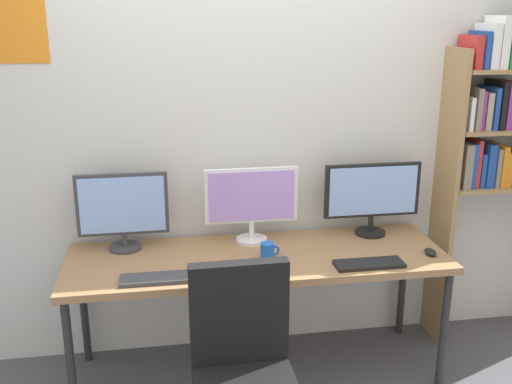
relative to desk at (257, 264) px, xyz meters
The scene contains 10 objects.
wall_back 0.74m from the desk, 90.19° to the left, with size 4.49×0.11×2.60m.
desk is the anchor object (origin of this frame).
bookshelf 1.69m from the desk, ahead, with size 0.83×0.28×2.00m.
monitor_left 0.81m from the desk, 163.63° to the left, with size 0.50×0.18×0.44m.
monitor_center 0.37m from the desk, 90.00° to the left, with size 0.54×0.18×0.44m.
monitor_right 0.81m from the desk, 16.37° to the left, with size 0.58×0.18×0.44m.
keyboard_left 0.61m from the desk, 157.67° to the right, with size 0.34×0.13×0.02m, color #38383D.
keyboard_right 0.61m from the desk, 22.33° to the right, with size 0.37×0.13×0.02m, color black.
computer_mouse 0.96m from the desk, ahead, with size 0.06×0.10×0.03m, color black.
coffee_mug 0.12m from the desk, 47.35° to the right, with size 0.11×0.08×0.09m.
Camera 1 is at (-0.49, -2.37, 2.04)m, focal length 41.50 mm.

